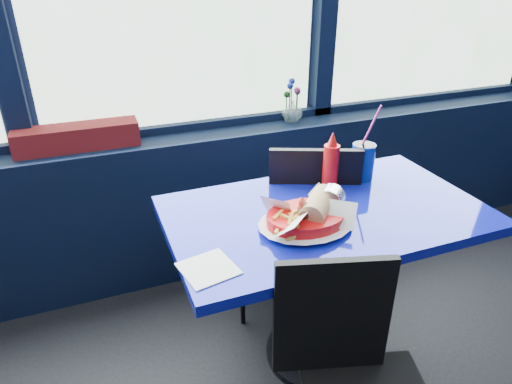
# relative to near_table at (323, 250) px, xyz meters

# --- Properties ---
(window_sill) EXTENTS (5.00, 0.26, 0.80)m
(window_sill) POSITION_rel_near_table_xyz_m (-0.30, 0.87, -0.17)
(window_sill) COLOR black
(window_sill) RESTS_ON ground
(near_table) EXTENTS (1.20, 0.70, 0.75)m
(near_table) POSITION_rel_near_table_xyz_m (0.00, 0.00, 0.00)
(near_table) COLOR black
(near_table) RESTS_ON ground
(chair_near_front) EXTENTS (0.47, 0.47, 0.84)m
(chair_near_front) POSITION_rel_near_table_xyz_m (-0.16, -0.51, -0.09)
(chair_near_front) COLOR black
(chair_near_front) RESTS_ON ground
(chair_near_back) EXTENTS (0.53, 0.53, 0.90)m
(chair_near_back) POSITION_rel_near_table_xyz_m (0.02, 0.33, -0.05)
(chair_near_back) COLOR black
(chair_near_back) RESTS_ON ground
(planter_box) EXTENTS (0.56, 0.14, 0.11)m
(planter_box) POSITION_rel_near_table_xyz_m (-0.84, 0.87, 0.29)
(planter_box) COLOR maroon
(planter_box) RESTS_ON window_sill
(flower_vase) EXTENTS (0.14, 0.14, 0.23)m
(flower_vase) POSITION_rel_near_table_xyz_m (0.27, 0.87, 0.30)
(flower_vase) COLOR silver
(flower_vase) RESTS_ON window_sill
(food_basket) EXTENTS (0.38, 0.38, 0.11)m
(food_basket) POSITION_rel_near_table_xyz_m (-0.12, -0.08, 0.22)
(food_basket) COLOR red
(food_basket) RESTS_ON near_table
(ketchup_bottle) EXTENTS (0.06, 0.06, 0.24)m
(ketchup_bottle) POSITION_rel_near_table_xyz_m (0.11, 0.17, 0.29)
(ketchup_bottle) COLOR red
(ketchup_bottle) RESTS_ON near_table
(soda_cup) EXTENTS (0.10, 0.10, 0.33)m
(soda_cup) POSITION_rel_near_table_xyz_m (0.28, 0.19, 0.26)
(soda_cup) COLOR navy
(soda_cup) RESTS_ON near_table
(napkin) EXTENTS (0.18, 0.18, 0.00)m
(napkin) POSITION_rel_near_table_xyz_m (-0.52, -0.20, 0.18)
(napkin) COLOR white
(napkin) RESTS_ON near_table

